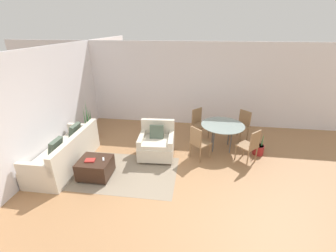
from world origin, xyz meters
TOP-DOWN VIEW (x-y plane):
  - ground_plane at (0.00, 0.00)m, footprint 20.00×20.00m
  - wall_back at (0.00, 3.99)m, footprint 12.00×0.06m
  - wall_left at (-2.99, 1.50)m, footprint 0.06×12.00m
  - area_rug at (-0.93, 0.79)m, footprint 2.43×1.61m
  - couch at (-2.43, 0.92)m, footprint 0.87×2.09m
  - armchair at (-0.32, 1.66)m, footprint 0.93×0.92m
  - ottoman at (-1.54, 0.58)m, footprint 0.70×0.63m
  - book_stack at (-1.61, 0.53)m, footprint 0.23×0.19m
  - tv_remote_primary at (-1.35, 0.63)m, footprint 0.10×0.15m
  - potted_plant at (-2.57, 2.48)m, footprint 0.40×0.40m
  - dining_table at (1.41, 2.29)m, footprint 1.17×1.17m
  - dining_chair_near_left at (0.77, 1.65)m, footprint 0.59×0.59m
  - dining_chair_near_right at (2.05, 1.65)m, footprint 0.59×0.59m
  - dining_chair_far_left at (0.77, 2.93)m, footprint 0.59×0.59m
  - dining_chair_far_right at (2.05, 2.93)m, footprint 0.59×0.59m
  - potted_plant_small at (2.39, 2.10)m, footprint 0.28×0.28m

SIDE VIEW (x-z plane):
  - ground_plane at x=0.00m, z-range 0.00..0.00m
  - area_rug at x=-0.93m, z-range 0.00..0.01m
  - potted_plant_small at x=2.39m, z-range -0.15..0.47m
  - potted_plant at x=-2.57m, z-range -0.37..0.82m
  - ottoman at x=-1.54m, z-range 0.02..0.46m
  - couch at x=-2.43m, z-range -0.15..0.75m
  - armchair at x=-0.32m, z-range -0.10..0.81m
  - tv_remote_primary at x=-1.35m, z-range 0.44..0.45m
  - book_stack at x=-1.61m, z-range 0.44..0.47m
  - dining_chair_near_left at x=0.77m, z-range 0.07..0.97m
  - dining_chair_near_right at x=2.05m, z-range 0.07..0.97m
  - dining_chair_far_left at x=0.77m, z-range 0.07..0.97m
  - dining_chair_far_right at x=2.05m, z-range 0.07..0.97m
  - dining_table at x=1.41m, z-range 0.29..1.01m
  - wall_back at x=0.00m, z-range 0.00..2.75m
  - wall_left at x=-2.99m, z-range 0.00..2.75m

